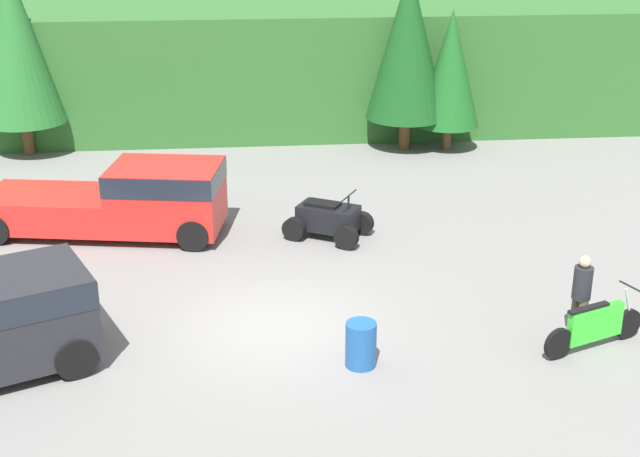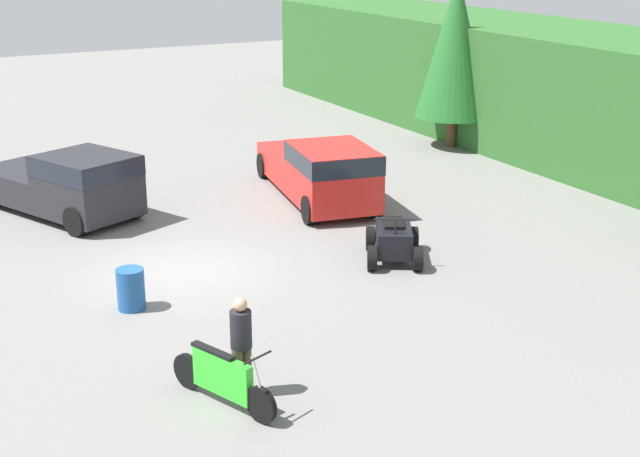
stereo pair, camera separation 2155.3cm
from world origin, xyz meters
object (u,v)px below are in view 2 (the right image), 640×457
Objects in this scene: pickup_truck_red at (322,170)px; quad_atv at (394,241)px; dirt_bike at (223,379)px; pickup_truck_second at (68,182)px; steel_barrel at (131,289)px; rider_person at (241,343)px.

pickup_truck_red is 2.64× the size of quad_atv.
dirt_bike is 7.65m from quad_atv.
quad_atv is at bearing 104.55° from dirt_bike.
pickup_truck_second is 6.39× the size of steel_barrel.
pickup_truck_red and pickup_truck_second have the same top height.
dirt_bike is 0.95× the size of quad_atv.
pickup_truck_second is 7.03m from steel_barrel.
rider_person is at bearing 90.36° from dirt_bike.
quad_atv reaches higher than steel_barrel.
pickup_truck_second is at bearing -110.13° from quad_atv.
pickup_truck_red is 3.53× the size of rider_person.
pickup_truck_second is 2.37× the size of quad_atv.
quad_atv is 6.39m from steel_barrel.
dirt_bike reaches higher than steel_barrel.
pickup_truck_red is at bearing -158.81° from quad_atv.
pickup_truck_second reaches higher than steel_barrel.
pickup_truck_second reaches higher than dirt_bike.
dirt_bike is at bearing -25.89° from pickup_truck_red.
pickup_truck_red is 8.66m from steel_barrel.
pickup_truck_second reaches higher than rider_person.
pickup_truck_red is at bearing 126.74° from rider_person.
quad_atv is at bearing 1.95° from pickup_truck_red.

